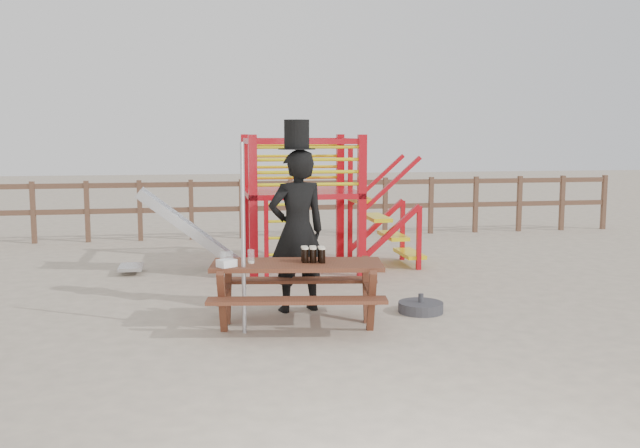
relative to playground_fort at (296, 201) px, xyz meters
The scene contains 10 objects.
ground 3.74m from the playground_fort, 91.99° to the right, with size 60.00×60.00×0.00m, color #BAA890.
back_fence 3.44m from the playground_fort, 92.08° to the left, with size 15.09×0.09×1.20m.
playground_fort is the anchor object (origin of this frame).
picnic_table 3.47m from the playground_fort, 97.77° to the right, with size 2.02×1.53×0.72m.
man_with_hat 2.69m from the playground_fort, 97.64° to the right, with size 0.79×0.61×2.28m.
metal_pole 3.68m from the playground_fort, 106.61° to the right, with size 0.04×0.04×2.03m, color #B2B2B7.
parasol_base 3.35m from the playground_fort, 70.31° to the right, with size 0.53×0.53×0.23m.
paper_bag 3.72m from the playground_fort, 109.35° to the right, with size 0.18×0.14×0.08m, color white.
stout_pints 3.41m from the playground_fort, 94.80° to the right, with size 0.26×0.20×0.17m.
empty_glasses 3.58m from the playground_fort, 108.54° to the right, with size 0.37×0.18×0.15m.
Camera 1 is at (-1.41, -7.37, 2.12)m, focal length 40.00 mm.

